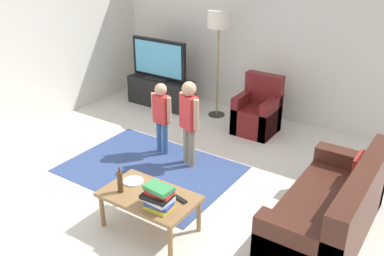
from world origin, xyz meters
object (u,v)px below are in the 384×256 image
couch (334,213)px  floor_lamp (219,25)px  tv (159,60)px  bottle (120,182)px  child_near_tv (161,112)px  book_stack (159,197)px  armchair (258,113)px  soda_can (160,186)px  plate (133,181)px  tv_remote (180,199)px  child_center (189,116)px  tv_stand (161,92)px  coffee_table (149,199)px

couch → floor_lamp: 3.60m
tv → bottle: 3.51m
child_near_tv → floor_lamp: bearing=92.3°
floor_lamp → book_stack: 3.54m
armchair → soda_can: armchair is taller
child_near_tv → bottle: child_near_tv is taller
soda_can → plate: 0.35m
tv → plate: (1.80, -2.77, -0.42)m
book_stack → tv: bearing=127.8°
child_near_tv → book_stack: child_near_tv is taller
tv_remote → plate: size_ratio=0.77×
plate → child_near_tv: bearing=115.7°
child_center → bottle: 1.51m
tv_stand → floor_lamp: floor_lamp is taller
bottle → coffee_table: bearing=23.2°
couch → plate: size_ratio=8.18×
soda_can → plate: size_ratio=0.55×
tv_stand → bottle: (1.82, -3.01, 0.30)m
book_stack → plate: book_stack is taller
couch → plate: bearing=-156.5°
tv → book_stack: 3.80m
child_center → soda_can: size_ratio=9.81×
coffee_table → book_stack: (0.22, -0.12, 0.17)m
couch → armchair: armchair is taller
plate → soda_can: bearing=3.3°
tv → child_near_tv: 1.86m
soda_can → child_near_tv: bearing=127.0°
child_center → couch: bearing=-11.7°
plate → coffee_table: bearing=-18.5°
child_center → tv_stand: bearing=137.5°
floor_lamp → tv: bearing=-171.0°
child_near_tv → child_center: size_ratio=0.88×
floor_lamp → couch: bearing=-38.5°
tv → floor_lamp: bearing=9.0°
book_stack → tv_remote: (0.10, 0.22, -0.11)m
tv_stand → bottle: 3.53m
child_near_tv → tv: bearing=128.8°
child_center → bottle: size_ratio=4.02×
armchair → coffee_table: (0.14, -2.85, 0.07)m
child_center → bottle: bearing=-83.9°
tv_stand → coffee_table: tv_stand is taller
floor_lamp → child_center: bearing=-71.2°
tv → child_near_tv: size_ratio=1.06×
child_near_tv → bottle: bearing=-66.9°
bottle → plate: (-0.02, 0.22, -0.11)m
book_stack → plate: bearing=157.3°
couch → plate: 2.12m
tv_remote → soda_can: (-0.27, 0.02, 0.05)m
bottle → tv: bearing=121.3°
armchair → soda_can: size_ratio=7.50×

